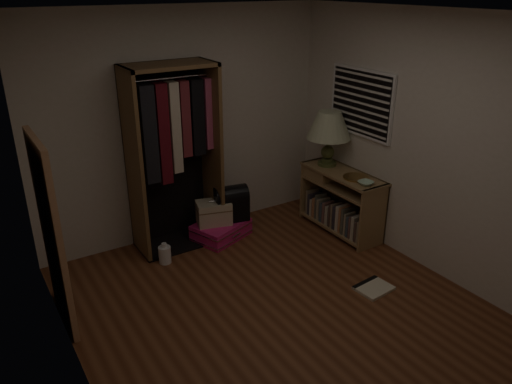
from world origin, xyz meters
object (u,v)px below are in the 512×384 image
at_px(open_wardrobe, 173,142).
at_px(pink_suitcase, 221,230).
at_px(floor_mirror, 52,234).
at_px(white_jug, 165,254).
at_px(black_bag, 231,202).
at_px(table_lamp, 329,126).
at_px(train_case, 214,212).
at_px(console_bookshelf, 339,199).

relative_size(open_wardrobe, pink_suitcase, 2.68).
bearing_deg(floor_mirror, white_jug, 20.09).
bearing_deg(pink_suitcase, open_wardrobe, 139.63).
height_order(open_wardrobe, floor_mirror, open_wardrobe).
height_order(pink_suitcase, black_bag, black_bag).
bearing_deg(table_lamp, train_case, 166.74).
bearing_deg(pink_suitcase, console_bookshelf, -43.02).
xyz_separation_m(open_wardrobe, table_lamp, (1.78, -0.47, 0.02)).
bearing_deg(open_wardrobe, white_jug, -133.04).
distance_m(pink_suitcase, train_case, 0.25).
distance_m(console_bookshelf, white_jug, 2.16).
distance_m(console_bookshelf, floor_mirror, 3.27).
xyz_separation_m(train_case, white_jug, (-0.72, -0.21, -0.23)).
bearing_deg(train_case, floor_mirror, -145.43).
height_order(console_bookshelf, white_jug, console_bookshelf).
bearing_deg(table_lamp, console_bookshelf, -91.30).
distance_m(console_bookshelf, open_wardrobe, 2.08).
xyz_separation_m(open_wardrobe, floor_mirror, (-1.46, -0.77, -0.36)).
bearing_deg(open_wardrobe, train_case, -20.05).
height_order(console_bookshelf, black_bag, console_bookshelf).
bearing_deg(white_jug, floor_mirror, -159.91).
relative_size(pink_suitcase, train_case, 1.68).
bearing_deg(pink_suitcase, white_jug, 173.12).
xyz_separation_m(console_bookshelf, black_bag, (-1.17, 0.57, 0.02)).
bearing_deg(white_jug, pink_suitcase, 13.21).
distance_m(pink_suitcase, white_jug, 0.81).
bearing_deg(train_case, console_bookshelf, -7.05).
xyz_separation_m(floor_mirror, pink_suitcase, (1.92, 0.60, -0.75)).
xyz_separation_m(console_bookshelf, train_case, (-1.39, 0.58, -0.06)).
relative_size(open_wardrobe, train_case, 4.49).
distance_m(table_lamp, white_jug, 2.40).
distance_m(console_bookshelf, pink_suitcase, 1.46).
bearing_deg(floor_mirror, table_lamp, 5.30).
relative_size(floor_mirror, white_jug, 7.28).
xyz_separation_m(console_bookshelf, open_wardrobe, (-1.77, 0.72, 0.82)).
xyz_separation_m(floor_mirror, train_case, (1.85, 0.63, -0.52)).
bearing_deg(black_bag, floor_mirror, -152.43).
bearing_deg(white_jug, console_bookshelf, -9.98).
bearing_deg(table_lamp, floor_mirror, -174.70).
height_order(train_case, white_jug, train_case).
height_order(black_bag, table_lamp, table_lamp).
bearing_deg(table_lamp, white_jug, 176.91).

